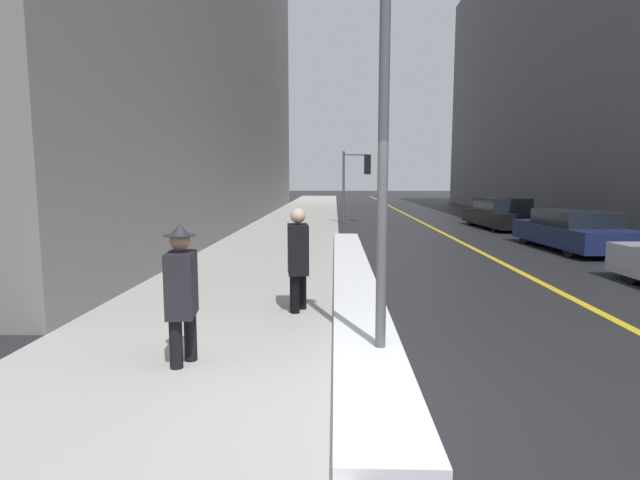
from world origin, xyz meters
name	(u,v)px	position (x,y,z in m)	size (l,w,h in m)	color
ground_plane	(351,408)	(0.00, 0.00, 0.00)	(160.00, 160.00, 0.00)	#232326
sidewalk_slab	(287,232)	(-2.00, 15.00, 0.01)	(4.00, 80.00, 0.01)	#B2AFA8
road_centre_stripe	(442,232)	(4.00, 15.00, 0.00)	(0.16, 80.00, 0.00)	gold
snow_bank_curb	(353,274)	(0.24, 6.07, 0.06)	(0.81, 14.48, 0.13)	white
building_facade_right	(597,56)	(13.00, 22.00, 8.20)	(6.00, 36.00, 16.40)	slate
lamp_post	(384,106)	(0.38, 1.31, 2.87)	(0.28, 0.28, 4.78)	#515156
traffic_light_near	(359,172)	(0.96, 19.00, 2.38)	(1.31, 0.32, 3.32)	#515156
pedestrian_in_fedora	(182,289)	(-1.84, 1.00, 0.88)	(0.35, 0.52, 1.60)	black
pedestrian_nearside	(298,255)	(-0.72, 3.30, 0.91)	(0.37, 0.56, 1.63)	black
parked_car_navy	(573,231)	(6.80, 10.35, 0.56)	(1.95, 4.49, 1.15)	navy
parked_car_black	(501,214)	(6.80, 16.71, 0.60)	(2.05, 4.62, 1.28)	black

